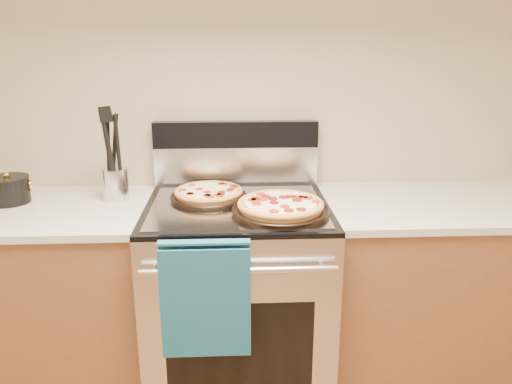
{
  "coord_description": "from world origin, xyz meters",
  "views": [
    {
      "loc": [
        -0.02,
        -0.32,
        1.58
      ],
      "look_at": [
        0.07,
        1.55,
        1.0
      ],
      "focal_mm": 35.0,
      "sensor_mm": 36.0,
      "label": 1
    }
  ],
  "objects_px": {
    "utensil_crock": "(115,184)",
    "saucepan": "(8,191)",
    "pepperoni_pizza_front": "(281,207)",
    "range_body": "(238,305)",
    "pepperoni_pizza_back": "(209,194)"
  },
  "relations": [
    {
      "from": "range_body",
      "to": "saucepan",
      "type": "distance_m",
      "value": 1.1
    },
    {
      "from": "pepperoni_pizza_back",
      "to": "utensil_crock",
      "type": "xyz_separation_m",
      "value": [
        -0.4,
        0.06,
        0.03
      ]
    },
    {
      "from": "range_body",
      "to": "pepperoni_pizza_back",
      "type": "distance_m",
      "value": 0.52
    },
    {
      "from": "pepperoni_pizza_front",
      "to": "saucepan",
      "type": "relative_size",
      "value": 2.23
    },
    {
      "from": "pepperoni_pizza_front",
      "to": "utensil_crock",
      "type": "bearing_deg",
      "value": 159.45
    },
    {
      "from": "pepperoni_pizza_back",
      "to": "utensil_crock",
      "type": "height_order",
      "value": "utensil_crock"
    },
    {
      "from": "utensil_crock",
      "to": "saucepan",
      "type": "relative_size",
      "value": 0.83
    },
    {
      "from": "range_body",
      "to": "saucepan",
      "type": "relative_size",
      "value": 5.31
    },
    {
      "from": "pepperoni_pizza_front",
      "to": "utensil_crock",
      "type": "xyz_separation_m",
      "value": [
        -0.69,
        0.26,
        0.03
      ]
    },
    {
      "from": "pepperoni_pizza_back",
      "to": "utensil_crock",
      "type": "bearing_deg",
      "value": 171.58
    },
    {
      "from": "range_body",
      "to": "pepperoni_pizza_back",
      "type": "bearing_deg",
      "value": 149.87
    },
    {
      "from": "range_body",
      "to": "saucepan",
      "type": "xyz_separation_m",
      "value": [
        -0.97,
        0.11,
        0.51
      ]
    },
    {
      "from": "utensil_crock",
      "to": "saucepan",
      "type": "distance_m",
      "value": 0.45
    },
    {
      "from": "range_body",
      "to": "saucepan",
      "type": "bearing_deg",
      "value": 173.69
    },
    {
      "from": "range_body",
      "to": "pepperoni_pizza_front",
      "type": "bearing_deg",
      "value": -37.73
    }
  ]
}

